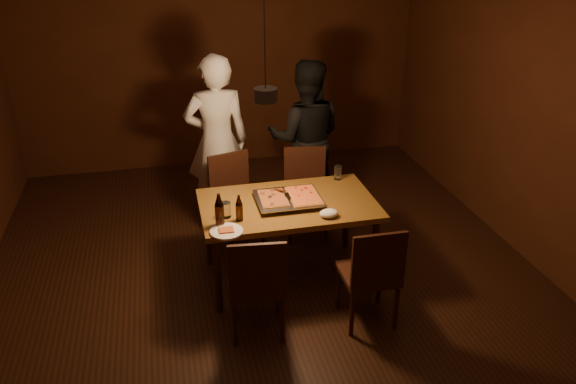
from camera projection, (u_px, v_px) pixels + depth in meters
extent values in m
plane|color=#35180E|center=(269.00, 287.00, 4.97)|extent=(6.00, 6.00, 0.00)
plane|color=#4C2311|center=(220.00, 57.00, 6.99)|extent=(5.00, 0.00, 5.00)
plane|color=#4C2311|center=(549.00, 116.00, 4.87)|extent=(0.00, 6.00, 6.00)
cube|color=brown|center=(288.00, 205.00, 4.82)|extent=(1.50, 0.90, 0.05)
cylinder|color=#38190F|center=(218.00, 275.00, 4.52)|extent=(0.06, 0.06, 0.70)
cylinder|color=#38190F|center=(374.00, 255.00, 4.79)|extent=(0.06, 0.06, 0.70)
cylinder|color=#38190F|center=(208.00, 231.00, 5.17)|extent=(0.06, 0.06, 0.70)
cylinder|color=#38190F|center=(346.00, 215.00, 5.44)|extent=(0.06, 0.06, 0.70)
cube|color=#38190F|center=(238.00, 204.00, 5.49)|extent=(0.52, 0.52, 0.04)
cube|color=#38190F|center=(229.00, 174.00, 5.54)|extent=(0.41, 0.14, 0.45)
cube|color=#38190F|center=(306.00, 197.00, 5.62)|extent=(0.48, 0.48, 0.04)
cube|color=#38190F|center=(305.00, 168.00, 5.69)|extent=(0.42, 0.09, 0.45)
cube|color=#38190F|center=(257.00, 284.00, 4.28)|extent=(0.46, 0.46, 0.04)
cube|color=#38190F|center=(258.00, 271.00, 4.01)|extent=(0.42, 0.08, 0.45)
cube|color=#38190F|center=(368.00, 274.00, 4.40)|extent=(0.42, 0.42, 0.04)
cube|color=#38190F|center=(379.00, 261.00, 4.13)|extent=(0.42, 0.03, 0.45)
cube|color=silver|center=(288.00, 200.00, 4.79)|extent=(0.55, 0.46, 0.05)
cube|color=maroon|center=(273.00, 198.00, 4.76)|extent=(0.23, 0.36, 0.02)
cube|color=gold|center=(304.00, 196.00, 4.80)|extent=(0.25, 0.40, 0.02)
cylinder|color=black|center=(220.00, 215.00, 4.41)|extent=(0.07, 0.07, 0.18)
cone|color=black|center=(219.00, 200.00, 4.35)|extent=(0.07, 0.07, 0.10)
cylinder|color=black|center=(239.00, 212.00, 4.49)|extent=(0.06, 0.06, 0.14)
cone|color=black|center=(239.00, 200.00, 4.44)|extent=(0.06, 0.06, 0.08)
cylinder|color=silver|center=(226.00, 210.00, 4.54)|extent=(0.08, 0.08, 0.13)
cylinder|color=silver|center=(338.00, 173.00, 5.21)|extent=(0.07, 0.07, 0.14)
cylinder|color=white|center=(226.00, 231.00, 4.34)|extent=(0.26, 0.26, 0.02)
cube|color=gold|center=(226.00, 230.00, 4.33)|extent=(0.11, 0.09, 0.01)
ellipsoid|color=white|center=(329.00, 213.00, 4.56)|extent=(0.16, 0.12, 0.07)
imported|color=white|center=(217.00, 141.00, 5.73)|extent=(0.66, 0.44, 1.79)
imported|color=black|center=(306.00, 138.00, 5.97)|extent=(0.95, 0.83, 1.68)
cylinder|color=black|center=(266.00, 95.00, 4.20)|extent=(0.18, 0.18, 0.10)
cylinder|color=black|center=(264.00, 19.00, 3.96)|extent=(0.01, 0.01, 1.00)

